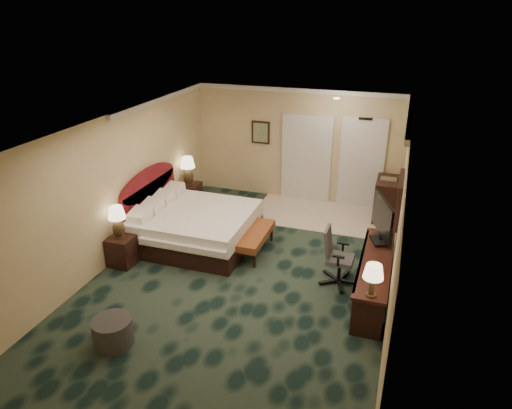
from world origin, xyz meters
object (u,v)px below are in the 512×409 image
(desk_chair, at_px, (340,257))
(nightstand_far, at_px, (190,195))
(nightstand_near, at_px, (123,250))
(lamp_far, at_px, (188,171))
(lamp_near, at_px, (118,222))
(tv, at_px, (382,221))
(desk, at_px, (374,278))
(bed, at_px, (197,227))
(bed_bench, at_px, (255,242))
(ottoman, at_px, (113,332))
(minibar, at_px, (386,199))

(desk_chair, bearing_deg, nightstand_far, 151.65)
(nightstand_far, bearing_deg, desk_chair, -29.37)
(nightstand_near, bearing_deg, lamp_far, 90.54)
(lamp_near, bearing_deg, tv, 13.45)
(desk, relative_size, tv, 2.27)
(tv, bearing_deg, lamp_far, 139.24)
(bed, distance_m, desk, 3.63)
(nightstand_far, distance_m, tv, 4.89)
(bed_bench, relative_size, desk_chair, 1.27)
(lamp_near, height_order, desk_chair, lamp_near)
(desk, distance_m, desk_chair, 0.65)
(desk, bearing_deg, nightstand_far, 151.89)
(desk_chair, bearing_deg, tv, 37.95)
(bed, bearing_deg, lamp_far, 120.58)
(ottoman, xyz_separation_m, minibar, (3.35, 5.50, 0.26))
(ottoman, relative_size, minibar, 0.61)
(lamp_far, relative_size, desk, 0.29)
(lamp_near, height_order, desk, lamp_near)
(bed_bench, bearing_deg, nightstand_far, 143.00)
(desk_chair, bearing_deg, bed, 170.45)
(lamp_far, xyz_separation_m, desk, (4.52, -2.40, -0.55))
(ottoman, bearing_deg, bed, 93.09)
(lamp_near, bearing_deg, nightstand_far, 89.40)
(bed, height_order, bed_bench, bed)
(lamp_far, bearing_deg, bed_bench, -36.66)
(bed_bench, relative_size, ottoman, 2.29)
(nightstand_far, height_order, desk, desk)
(bed_bench, xyz_separation_m, desk, (2.31, -0.76, 0.12))
(nightstand_near, distance_m, desk, 4.51)
(lamp_far, relative_size, ottoman, 1.18)
(ottoman, xyz_separation_m, desk_chair, (2.79, 2.58, 0.30))
(nightstand_near, bearing_deg, lamp_near, -164.42)
(tv, bearing_deg, desk_chair, -162.79)
(lamp_far, distance_m, minibar, 4.57)
(minibar, bearing_deg, tv, -89.15)
(lamp_far, xyz_separation_m, minibar, (4.49, 0.73, -0.42))
(desk, xyz_separation_m, minibar, (-0.02, 3.13, 0.13))
(lamp_near, xyz_separation_m, lamp_far, (0.00, 2.83, 0.03))
(nightstand_near, height_order, desk_chair, desk_chair)
(tv, relative_size, minibar, 1.10)
(nightstand_near, bearing_deg, tv, 13.44)
(lamp_near, height_order, bed_bench, lamp_near)
(bed, bearing_deg, nightstand_far, 119.92)
(bed, relative_size, bed_bench, 1.69)
(bed, height_order, desk, bed)
(lamp_near, distance_m, tv, 4.66)
(bed, xyz_separation_m, nightstand_near, (-0.95, -1.17, -0.07))
(lamp_far, bearing_deg, nightstand_near, -89.46)
(lamp_near, relative_size, bed_bench, 0.47)
(lamp_near, height_order, tv, tv)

